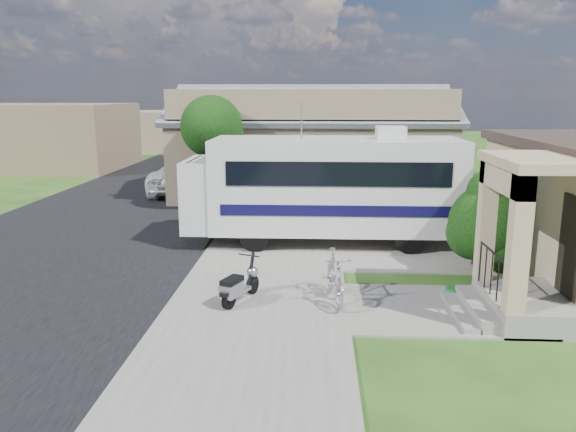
{
  "coord_description": "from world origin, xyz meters",
  "views": [
    {
      "loc": [
        0.31,
        -12.66,
        4.61
      ],
      "look_at": [
        -0.5,
        2.5,
        1.3
      ],
      "focal_mm": 35.0,
      "sensor_mm": 36.0,
      "label": 1
    }
  ],
  "objects_px": {
    "motorhome": "(326,185)",
    "garden_hose": "(454,293)",
    "shrub": "(490,220)",
    "bicycle": "(335,279)",
    "pickup_truck": "(188,175)",
    "van": "(204,158)",
    "scooter": "(239,286)"
  },
  "relations": [
    {
      "from": "motorhome",
      "to": "scooter",
      "type": "xyz_separation_m",
      "value": [
        -1.97,
        -5.42,
        -1.4
      ]
    },
    {
      "from": "scooter",
      "to": "garden_hose",
      "type": "relative_size",
      "value": 3.46
    },
    {
      "from": "van",
      "to": "garden_hose",
      "type": "relative_size",
      "value": 14.72
    },
    {
      "from": "bicycle",
      "to": "van",
      "type": "distance_m",
      "value": 22.16
    },
    {
      "from": "scooter",
      "to": "pickup_truck",
      "type": "xyz_separation_m",
      "value": [
        -4.44,
        14.5,
        0.36
      ]
    },
    {
      "from": "garden_hose",
      "to": "pickup_truck",
      "type": "bearing_deg",
      "value": 124.36
    },
    {
      "from": "motorhome",
      "to": "bicycle",
      "type": "xyz_separation_m",
      "value": [
        0.16,
        -5.2,
        -1.28
      ]
    },
    {
      "from": "scooter",
      "to": "garden_hose",
      "type": "distance_m",
      "value": 5.01
    },
    {
      "from": "motorhome",
      "to": "bicycle",
      "type": "bearing_deg",
      "value": -88.6
    },
    {
      "from": "shrub",
      "to": "pickup_truck",
      "type": "height_order",
      "value": "shrub"
    },
    {
      "from": "scooter",
      "to": "van",
      "type": "distance_m",
      "value": 21.78
    },
    {
      "from": "motorhome",
      "to": "garden_hose",
      "type": "bearing_deg",
      "value": -57.8
    },
    {
      "from": "shrub",
      "to": "garden_hose",
      "type": "relative_size",
      "value": 6.57
    },
    {
      "from": "garden_hose",
      "to": "van",
      "type": "bearing_deg",
      "value": 116.09
    },
    {
      "from": "bicycle",
      "to": "van",
      "type": "relative_size",
      "value": 0.31
    },
    {
      "from": "garden_hose",
      "to": "motorhome",
      "type": "bearing_deg",
      "value": 122.58
    },
    {
      "from": "scooter",
      "to": "van",
      "type": "bearing_deg",
      "value": 125.69
    },
    {
      "from": "motorhome",
      "to": "shrub",
      "type": "height_order",
      "value": "motorhome"
    },
    {
      "from": "shrub",
      "to": "bicycle",
      "type": "height_order",
      "value": "shrub"
    },
    {
      "from": "pickup_truck",
      "to": "shrub",
      "type": "bearing_deg",
      "value": 132.26
    },
    {
      "from": "motorhome",
      "to": "pickup_truck",
      "type": "relative_size",
      "value": 1.44
    },
    {
      "from": "bicycle",
      "to": "pickup_truck",
      "type": "distance_m",
      "value": 15.73
    },
    {
      "from": "bicycle",
      "to": "van",
      "type": "xyz_separation_m",
      "value": [
        -7.18,
        20.96,
        0.32
      ]
    },
    {
      "from": "scooter",
      "to": "bicycle",
      "type": "distance_m",
      "value": 2.15
    },
    {
      "from": "motorhome",
      "to": "scooter",
      "type": "height_order",
      "value": "motorhome"
    },
    {
      "from": "van",
      "to": "bicycle",
      "type": "bearing_deg",
      "value": -65.47
    },
    {
      "from": "scooter",
      "to": "pickup_truck",
      "type": "height_order",
      "value": "pickup_truck"
    },
    {
      "from": "motorhome",
      "to": "garden_hose",
      "type": "relative_size",
      "value": 20.07
    },
    {
      "from": "bicycle",
      "to": "garden_hose",
      "type": "distance_m",
      "value": 2.9
    },
    {
      "from": "van",
      "to": "scooter",
      "type": "bearing_deg",
      "value": -70.98
    },
    {
      "from": "scooter",
      "to": "garden_hose",
      "type": "xyz_separation_m",
      "value": [
        4.93,
        0.79,
        -0.36
      ]
    },
    {
      "from": "bicycle",
      "to": "pickup_truck",
      "type": "bearing_deg",
      "value": 106.52
    }
  ]
}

